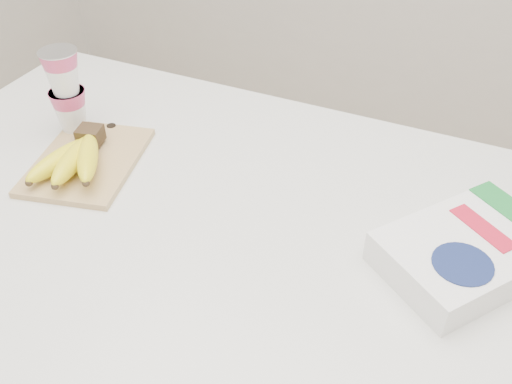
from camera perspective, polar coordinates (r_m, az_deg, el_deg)
room at (r=0.86m, az=-6.87°, el=15.35°), size 4.00×4.00×4.00m
table at (r=1.42m, az=-4.18°, el=-17.62°), size 1.34×0.90×1.01m
cutting_board at (r=1.20m, az=-16.50°, el=2.97°), size 0.25×0.30×0.01m
bananas at (r=1.16m, az=-17.66°, el=3.37°), size 0.15×0.21×0.07m
yogurt_stack at (r=1.25m, az=-18.50°, el=9.81°), size 0.08×0.08×0.18m
cereal_box at (r=0.98m, az=20.41°, el=-5.60°), size 0.31×0.33×0.06m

